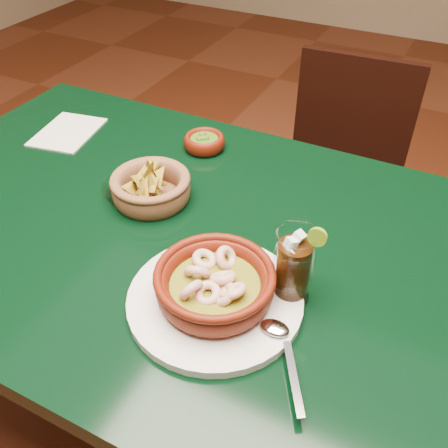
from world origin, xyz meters
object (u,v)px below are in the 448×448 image
at_px(dining_chair, 336,183).
at_px(chip_basket, 151,188).
at_px(shrimp_plate, 215,289).
at_px(dining_table, 167,258).
at_px(cola_drink, 293,267).

relative_size(dining_chair, chip_basket, 4.31).
xyz_separation_m(dining_chair, shrimp_plate, (0.01, -0.84, 0.33)).
relative_size(dining_table, cola_drink, 7.81).
relative_size(dining_chair, shrimp_plate, 2.44).
bearing_deg(chip_basket, dining_chair, 70.77).
bearing_deg(shrimp_plate, cola_drink, 33.91).
bearing_deg(cola_drink, dining_table, 166.15).
xyz_separation_m(dining_table, cola_drink, (0.28, -0.07, 0.17)).
xyz_separation_m(chip_basket, cola_drink, (0.34, -0.12, 0.04)).
bearing_deg(dining_chair, cola_drink, -81.55).
xyz_separation_m(shrimp_plate, cola_drink, (0.10, 0.07, 0.03)).
bearing_deg(shrimp_plate, dining_chair, 90.97).
bearing_deg(chip_basket, shrimp_plate, -37.58).
height_order(dining_chair, shrimp_plate, shrimp_plate).
height_order(dining_chair, chip_basket, chip_basket).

